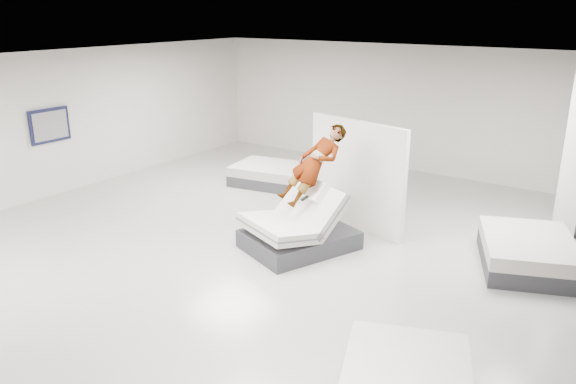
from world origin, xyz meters
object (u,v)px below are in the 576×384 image
(person, at_px, (314,181))
(remote, at_px, (305,198))
(hero_bed, at_px, (298,230))
(divider_panel, at_px, (356,175))
(wall_poster, at_px, (50,125))
(flat_bed_left_far, at_px, (271,175))
(flat_bed_right_far, at_px, (528,253))

(person, relative_size, remote, 11.71)
(remote, bearing_deg, hero_bed, 176.18)
(person, height_order, divider_panel, divider_panel)
(hero_bed, height_order, remote, hero_bed)
(remote, bearing_deg, wall_poster, -153.87)
(wall_poster, bearing_deg, person, 8.27)
(hero_bed, height_order, divider_panel, divider_panel)
(flat_bed_left_far, bearing_deg, person, -41.88)
(person, xyz_separation_m, flat_bed_right_far, (3.39, 1.21, -0.94))
(remote, relative_size, flat_bed_right_far, 0.06)
(remote, bearing_deg, divider_panel, 107.22)
(remote, distance_m, wall_poster, 6.42)
(flat_bed_left_far, bearing_deg, wall_poster, -135.90)
(remote, bearing_deg, person, 122.15)
(divider_panel, height_order, wall_poster, divider_panel)
(person, xyz_separation_m, divider_panel, (0.20, 1.20, -0.15))
(divider_panel, distance_m, flat_bed_left_far, 3.35)
(person, distance_m, flat_bed_left_far, 3.86)
(flat_bed_right_far, xyz_separation_m, flat_bed_left_far, (-6.17, 1.29, -0.02))
(divider_panel, distance_m, wall_poster, 6.85)
(person, height_order, flat_bed_right_far, person)
(remote, height_order, flat_bed_left_far, remote)
(hero_bed, xyz_separation_m, remote, (0.20, -0.09, 0.65))
(flat_bed_right_far, distance_m, flat_bed_left_far, 6.30)
(hero_bed, relative_size, divider_panel, 0.95)
(remote, relative_size, wall_poster, 0.15)
(hero_bed, height_order, person, person)
(hero_bed, relative_size, wall_poster, 2.31)
(person, relative_size, flat_bed_left_far, 0.85)
(person, bearing_deg, flat_bed_left_far, 159.70)
(person, relative_size, flat_bed_right_far, 0.73)
(person, bearing_deg, wall_poster, -150.16)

